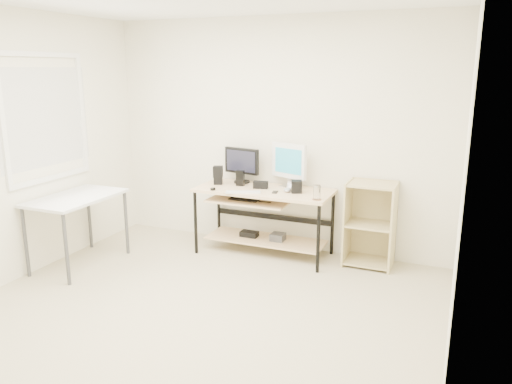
{
  "coord_description": "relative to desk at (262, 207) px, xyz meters",
  "views": [
    {
      "loc": [
        1.99,
        -3.28,
        2.04
      ],
      "look_at": [
        0.05,
        1.3,
        0.8
      ],
      "focal_mm": 35.0,
      "sensor_mm": 36.0,
      "label": 1
    }
  ],
  "objects": [
    {
      "name": "side_table",
      "position": [
        -1.65,
        -1.06,
        0.13
      ],
      "size": [
        0.6,
        1.0,
        0.75
      ],
      "color": "silver",
      "rests_on": "ground"
    },
    {
      "name": "smartphone",
      "position": [
        0.19,
        -0.1,
        0.22
      ],
      "size": [
        0.07,
        0.11,
        0.01
      ],
      "primitive_type": "cube",
      "rotation": [
        0.0,
        0.0,
        0.19
      ],
      "color": "black",
      "rests_on": "desk"
    },
    {
      "name": "speaker_left",
      "position": [
        -0.55,
        0.02,
        0.32
      ],
      "size": [
        0.13,
        0.13,
        0.21
      ],
      "rotation": [
        0.0,
        0.0,
        0.36
      ],
      "color": "black",
      "rests_on": "desk"
    },
    {
      "name": "drinking_glass",
      "position": [
        0.69,
        -0.22,
        0.29
      ],
      "size": [
        0.08,
        0.08,
        0.15
      ],
      "primitive_type": "cylinder",
      "rotation": [
        0.0,
        0.0,
        0.13
      ],
      "color": "white",
      "rests_on": "coaster"
    },
    {
      "name": "coaster",
      "position": [
        0.69,
        -0.22,
        0.21
      ],
      "size": [
        0.11,
        0.11,
        0.01
      ],
      "primitive_type": "cylinder",
      "rotation": [
        0.0,
        0.0,
        0.13
      ],
      "color": "#8F6041",
      "rests_on": "desk"
    },
    {
      "name": "keyboard",
      "position": [
        -0.12,
        -0.24,
        0.22
      ],
      "size": [
        0.38,
        0.23,
        0.01
      ],
      "primitive_type": "cube",
      "rotation": [
        0.0,
        0.0,
        0.38
      ],
      "color": "silver",
      "rests_on": "desk"
    },
    {
      "name": "mouse",
      "position": [
        0.3,
        -0.02,
        0.23
      ],
      "size": [
        0.1,
        0.14,
        0.04
      ],
      "primitive_type": "ellipsoid",
      "rotation": [
        0.0,
        0.0,
        0.23
      ],
      "color": "#B1B1B6",
      "rests_on": "desk"
    },
    {
      "name": "audio_controller",
      "position": [
        -0.28,
        0.04,
        0.3
      ],
      "size": [
        0.09,
        0.06,
        0.18
      ],
      "primitive_type": "cube",
      "rotation": [
        0.0,
        0.0,
        0.08
      ],
      "color": "black",
      "rests_on": "desk"
    },
    {
      "name": "center_speaker",
      "position": [
        -0.02,
        0.01,
        0.25
      ],
      "size": [
        0.17,
        0.11,
        0.08
      ],
      "primitive_type": "cube",
      "rotation": [
        0.0,
        0.0,
        0.22
      ],
      "color": "black",
      "rests_on": "desk"
    },
    {
      "name": "desk",
      "position": [
        0.0,
        0.0,
        0.0
      ],
      "size": [
        1.5,
        0.65,
        0.75
      ],
      "color": "beige",
      "rests_on": "ground"
    },
    {
      "name": "volume_puck",
      "position": [
        -0.47,
        -0.26,
        0.22
      ],
      "size": [
        0.07,
        0.07,
        0.02
      ],
      "primitive_type": "cylinder",
      "rotation": [
        0.0,
        0.0,
        0.21
      ],
      "color": "black",
      "rests_on": "desk"
    },
    {
      "name": "shelf_unit",
      "position": [
        1.18,
        0.16,
        -0.09
      ],
      "size": [
        0.5,
        0.4,
        0.9
      ],
      "color": "#CCBB7F",
      "rests_on": "ground"
    },
    {
      "name": "room",
      "position": [
        -0.11,
        -1.62,
        0.78
      ],
      "size": [
        4.01,
        4.01,
        2.62
      ],
      "color": "#BEB392",
      "rests_on": "ground"
    },
    {
      "name": "speaker_right",
      "position": [
        0.41,
        -0.02,
        0.28
      ],
      "size": [
        0.14,
        0.14,
        0.13
      ],
      "primitive_type": "cube",
      "rotation": [
        0.0,
        0.0,
        0.37
      ],
      "color": "black",
      "rests_on": "desk"
    },
    {
      "name": "white_imac",
      "position": [
        0.24,
        0.2,
        0.49
      ],
      "size": [
        0.45,
        0.2,
        0.49
      ],
      "rotation": [
        0.0,
        0.0,
        -0.34
      ],
      "color": "silver",
      "rests_on": "desk"
    },
    {
      "name": "black_monitor",
      "position": [
        -0.33,
        0.19,
        0.44
      ],
      "size": [
        0.44,
        0.18,
        0.41
      ],
      "rotation": [
        0.0,
        0.0,
        -0.18
      ],
      "color": "black",
      "rests_on": "desk"
    }
  ]
}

